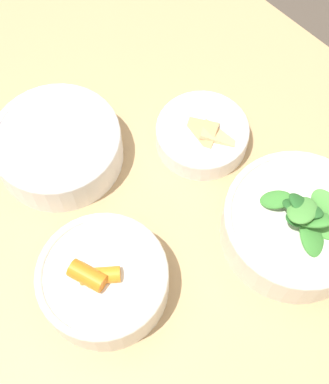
% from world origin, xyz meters
% --- Properties ---
extents(ground_plane, '(10.00, 10.00, 0.00)m').
position_xyz_m(ground_plane, '(0.00, 0.00, 0.00)').
color(ground_plane, '#4C4238').
extents(dining_table, '(1.23, 0.79, 0.72)m').
position_xyz_m(dining_table, '(0.00, 0.00, 0.61)').
color(dining_table, tan).
rests_on(dining_table, ground_plane).
extents(bowl_carrots, '(0.16, 0.16, 0.08)m').
position_xyz_m(bowl_carrots, '(-0.03, 0.13, 0.76)').
color(bowl_carrots, silver).
rests_on(bowl_carrots, dining_table).
extents(bowl_greens, '(0.19, 0.19, 0.11)m').
position_xyz_m(bowl_greens, '(-0.14, -0.10, 0.76)').
color(bowl_greens, silver).
rests_on(bowl_greens, dining_table).
extents(bowl_beans_hotdog, '(0.18, 0.18, 0.06)m').
position_xyz_m(bowl_beans_hotdog, '(0.17, 0.06, 0.75)').
color(bowl_beans_hotdog, white).
rests_on(bowl_beans_hotdog, dining_table).
extents(bowl_cookies, '(0.13, 0.13, 0.04)m').
position_xyz_m(bowl_cookies, '(0.05, -0.11, 0.75)').
color(bowl_cookies, white).
rests_on(bowl_cookies, dining_table).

